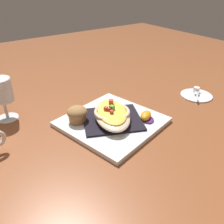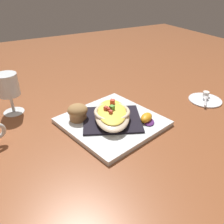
# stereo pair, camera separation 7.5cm
# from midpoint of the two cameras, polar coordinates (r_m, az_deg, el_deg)

# --- Properties ---
(ground_plane) EXTENTS (2.60, 2.60, 0.00)m
(ground_plane) POSITION_cam_midpoint_polar(r_m,az_deg,el_deg) (0.77, 2.78, -2.94)
(ground_plane) COLOR brown
(square_plate) EXTENTS (0.34, 0.34, 0.01)m
(square_plate) POSITION_cam_midpoint_polar(r_m,az_deg,el_deg) (0.77, 2.79, -2.49)
(square_plate) COLOR white
(square_plate) RESTS_ON ground_plane
(folded_napkin) EXTENTS (0.23, 0.22, 0.01)m
(folded_napkin) POSITION_cam_midpoint_polar(r_m,az_deg,el_deg) (0.76, 2.81, -1.83)
(folded_napkin) COLOR black
(folded_napkin) RESTS_ON square_plate
(gratin_dish) EXTENTS (0.18, 0.23, 0.05)m
(gratin_dish) POSITION_cam_midpoint_polar(r_m,az_deg,el_deg) (0.75, 2.85, -0.42)
(gratin_dish) COLOR beige
(gratin_dish) RESTS_ON folded_napkin
(muffin) EXTENTS (0.06, 0.06, 0.05)m
(muffin) POSITION_cam_midpoint_polar(r_m,az_deg,el_deg) (0.76, -5.48, -0.07)
(muffin) COLOR #A47144
(muffin) RESTS_ON square_plate
(orange_garnish) EXTENTS (0.06, 0.07, 0.02)m
(orange_garnish) POSITION_cam_midpoint_polar(r_m,az_deg,el_deg) (0.77, 11.16, -1.61)
(orange_garnish) COLOR #522364
(orange_garnish) RESTS_ON square_plate
(stemmed_glass) EXTENTS (0.07, 0.07, 0.14)m
(stemmed_glass) POSITION_cam_midpoint_polar(r_m,az_deg,el_deg) (0.85, -21.43, 5.49)
(stemmed_glass) COLOR white
(stemmed_glass) RESTS_ON ground_plane
(creamer_saucer) EXTENTS (0.12, 0.12, 0.01)m
(creamer_saucer) POSITION_cam_midpoint_polar(r_m,az_deg,el_deg) (0.99, 23.54, 2.71)
(creamer_saucer) COLOR white
(creamer_saucer) RESTS_ON ground_plane
(spoon) EXTENTS (0.07, 0.07, 0.01)m
(spoon) POSITION_cam_midpoint_polar(r_m,az_deg,el_deg) (0.98, 23.65, 2.98)
(spoon) COLOR silver
(spoon) RESTS_ON creamer_saucer
(creamer_cup_0) EXTENTS (0.02, 0.02, 0.02)m
(creamer_cup_0) POSITION_cam_midpoint_polar(r_m,az_deg,el_deg) (1.01, 23.68, 4.03)
(creamer_cup_0) COLOR white
(creamer_cup_0) RESTS_ON creamer_saucer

